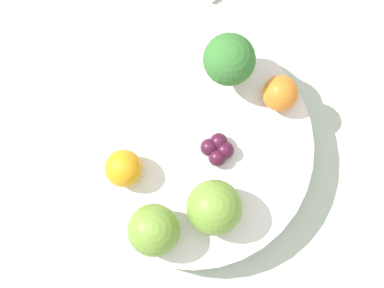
{
  "coord_description": "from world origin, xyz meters",
  "views": [
    {
      "loc": [
        0.12,
        0.02,
        0.72
      ],
      "look_at": [
        0.0,
        0.0,
        0.07
      ],
      "focal_mm": 60.0,
      "sensor_mm": 36.0,
      "label": 1
    }
  ],
  "objects_px": {
    "apple_green": "(154,230)",
    "grape_cluster": "(217,150)",
    "bowl": "(192,149)",
    "orange_back": "(124,168)",
    "apple_red": "(214,208)",
    "orange_front": "(280,93)",
    "broccoli": "(229,60)"
  },
  "relations": [
    {
      "from": "apple_red",
      "to": "orange_back",
      "type": "bearing_deg",
      "value": -103.19
    },
    {
      "from": "bowl",
      "to": "grape_cluster",
      "type": "height_order",
      "value": "grape_cluster"
    },
    {
      "from": "bowl",
      "to": "broccoli",
      "type": "height_order",
      "value": "broccoli"
    },
    {
      "from": "grape_cluster",
      "to": "broccoli",
      "type": "bearing_deg",
      "value": -176.7
    },
    {
      "from": "apple_green",
      "to": "orange_front",
      "type": "relative_size",
      "value": 1.38
    },
    {
      "from": "broccoli",
      "to": "orange_back",
      "type": "distance_m",
      "value": 0.15
    },
    {
      "from": "orange_back",
      "to": "grape_cluster",
      "type": "height_order",
      "value": "orange_back"
    },
    {
      "from": "bowl",
      "to": "grape_cluster",
      "type": "relative_size",
      "value": 7.29
    },
    {
      "from": "orange_back",
      "to": "grape_cluster",
      "type": "distance_m",
      "value": 0.1
    },
    {
      "from": "broccoli",
      "to": "apple_green",
      "type": "xyz_separation_m",
      "value": [
        0.18,
        -0.04,
        -0.02
      ]
    },
    {
      "from": "orange_back",
      "to": "grape_cluster",
      "type": "relative_size",
      "value": 1.09
    },
    {
      "from": "broccoli",
      "to": "orange_front",
      "type": "xyz_separation_m",
      "value": [
        0.02,
        0.06,
        -0.02
      ]
    },
    {
      "from": "orange_front",
      "to": "bowl",
      "type": "bearing_deg",
      "value": -49.81
    },
    {
      "from": "apple_red",
      "to": "apple_green",
      "type": "xyz_separation_m",
      "value": [
        0.03,
        -0.05,
        -0.0
      ]
    },
    {
      "from": "apple_red",
      "to": "grape_cluster",
      "type": "bearing_deg",
      "value": -173.3
    },
    {
      "from": "apple_green",
      "to": "grape_cluster",
      "type": "bearing_deg",
      "value": 152.99
    },
    {
      "from": "broccoli",
      "to": "orange_front",
      "type": "height_order",
      "value": "broccoli"
    },
    {
      "from": "broccoli",
      "to": "apple_green",
      "type": "height_order",
      "value": "broccoli"
    },
    {
      "from": "orange_front",
      "to": "orange_back",
      "type": "bearing_deg",
      "value": -53.3
    },
    {
      "from": "bowl",
      "to": "broccoli",
      "type": "relative_size",
      "value": 3.5
    },
    {
      "from": "bowl",
      "to": "apple_green",
      "type": "distance_m",
      "value": 0.11
    },
    {
      "from": "grape_cluster",
      "to": "orange_front",
      "type": "bearing_deg",
      "value": 142.27
    },
    {
      "from": "apple_green",
      "to": "orange_front",
      "type": "height_order",
      "value": "apple_green"
    },
    {
      "from": "grape_cluster",
      "to": "apple_red",
      "type": "bearing_deg",
      "value": 6.7
    },
    {
      "from": "broccoli",
      "to": "apple_red",
      "type": "height_order",
      "value": "broccoli"
    },
    {
      "from": "broccoli",
      "to": "apple_green",
      "type": "distance_m",
      "value": 0.18
    },
    {
      "from": "bowl",
      "to": "grape_cluster",
      "type": "xyz_separation_m",
      "value": [
        0.0,
        0.03,
        0.03
      ]
    },
    {
      "from": "orange_front",
      "to": "orange_back",
      "type": "distance_m",
      "value": 0.18
    },
    {
      "from": "apple_green",
      "to": "grape_cluster",
      "type": "distance_m",
      "value": 0.11
    },
    {
      "from": "orange_back",
      "to": "orange_front",
      "type": "bearing_deg",
      "value": 126.7
    },
    {
      "from": "apple_green",
      "to": "grape_cluster",
      "type": "height_order",
      "value": "apple_green"
    },
    {
      "from": "apple_red",
      "to": "bowl",
      "type": "bearing_deg",
      "value": -151.12
    }
  ]
}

